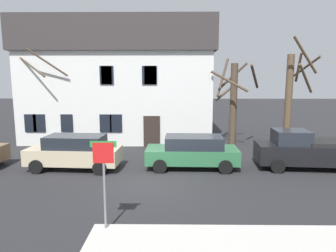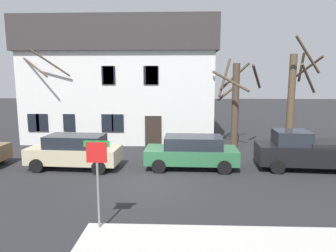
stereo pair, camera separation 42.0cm
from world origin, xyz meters
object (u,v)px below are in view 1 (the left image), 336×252
(tree_bare_end, at_px, (291,96))
(street_sign_pole, at_px, (104,169))
(bicycle_leaning, at_px, (91,144))
(car_beige_wagon, at_px, (75,152))
(tree_bare_far, at_px, (233,100))
(car_green_wagon, at_px, (192,151))
(building_main, at_px, (121,80))
(tree_bare_near, at_px, (49,94))
(pickup_truck_black, at_px, (308,150))
(tree_bare_mid, at_px, (53,105))

(tree_bare_end, bearing_deg, street_sign_pole, -130.89)
(bicycle_leaning, bearing_deg, car_beige_wagon, -85.91)
(tree_bare_far, bearing_deg, car_green_wagon, -120.45)
(building_main, xyz_separation_m, bicycle_leaning, (-1.24, -4.51, -4.09))
(tree_bare_end, bearing_deg, car_beige_wagon, -159.05)
(car_beige_wagon, bearing_deg, tree_bare_near, 121.24)
(tree_bare_near, height_order, tree_bare_far, tree_bare_near)
(tree_bare_near, xyz_separation_m, tree_bare_far, (12.53, -0.20, -0.35))
(car_beige_wagon, height_order, pickup_truck_black, pickup_truck_black)
(car_beige_wagon, xyz_separation_m, street_sign_pole, (2.95, -6.34, 1.03))
(building_main, bearing_deg, bicycle_leaning, -105.41)
(tree_bare_far, xyz_separation_m, tree_bare_end, (3.57, -0.70, 0.27))
(tree_bare_near, relative_size, tree_bare_mid, 1.26)
(tree_bare_mid, relative_size, tree_bare_end, 0.78)
(tree_bare_far, xyz_separation_m, street_sign_pole, (-6.11, -11.87, -1.23))
(bicycle_leaning, bearing_deg, building_main, 74.59)
(car_green_wagon, relative_size, pickup_truck_black, 0.88)
(tree_bare_near, bearing_deg, car_green_wagon, -29.97)
(tree_bare_mid, bearing_deg, pickup_truck_black, -20.00)
(tree_bare_near, xyz_separation_m, pickup_truck_black, (15.33, -5.46, -2.56))
(tree_bare_near, xyz_separation_m, bicycle_leaning, (3.17, -1.56, -3.15))
(tree_bare_mid, bearing_deg, car_beige_wagon, -60.58)
(pickup_truck_black, bearing_deg, tree_bare_near, 160.41)
(tree_bare_near, distance_m, tree_bare_far, 12.54)
(building_main, xyz_separation_m, tree_bare_near, (-4.42, -2.95, -0.94))
(tree_bare_far, height_order, tree_bare_end, tree_bare_end)
(bicycle_leaning, bearing_deg, tree_bare_far, 8.29)
(bicycle_leaning, bearing_deg, tree_bare_near, 153.85)
(tree_bare_end, relative_size, car_green_wagon, 1.50)
(tree_bare_near, height_order, bicycle_leaning, tree_bare_near)
(bicycle_leaning, bearing_deg, street_sign_pole, -72.84)
(tree_bare_end, xyz_separation_m, car_green_wagon, (-6.65, -4.55, -2.56))
(building_main, xyz_separation_m, tree_bare_mid, (-4.20, -2.90, -1.70))
(tree_bare_mid, xyz_separation_m, car_green_wagon, (9.22, -5.49, -1.88))
(car_green_wagon, bearing_deg, bicycle_leaning, 148.20)
(tree_bare_near, bearing_deg, car_beige_wagon, -58.76)
(tree_bare_near, relative_size, car_beige_wagon, 1.48)
(car_beige_wagon, bearing_deg, bicycle_leaning, 94.09)
(tree_bare_near, distance_m, car_beige_wagon, 7.19)
(tree_bare_mid, distance_m, car_beige_wagon, 6.88)
(building_main, distance_m, bicycle_leaning, 6.21)
(building_main, relative_size, tree_bare_end, 1.97)
(tree_bare_end, bearing_deg, tree_bare_near, 176.83)
(pickup_truck_black, bearing_deg, tree_bare_end, 80.44)
(building_main, relative_size, street_sign_pole, 5.04)
(car_beige_wagon, xyz_separation_m, pickup_truck_black, (11.85, 0.27, 0.05))
(tree_bare_near, xyz_separation_m, car_green_wagon, (9.44, -5.45, -2.64))
(tree_bare_end, bearing_deg, building_main, 161.80)
(tree_bare_far, distance_m, car_beige_wagon, 10.85)
(tree_bare_near, height_order, street_sign_pole, tree_bare_near)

